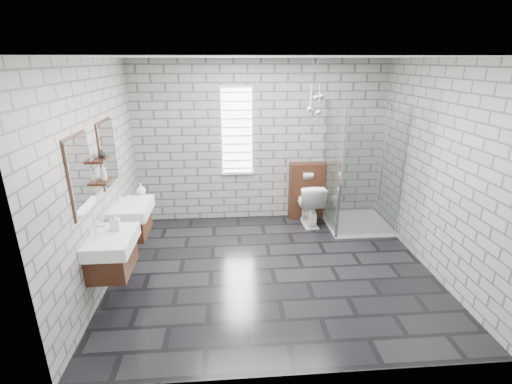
{
  "coord_description": "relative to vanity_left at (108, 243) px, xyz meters",
  "views": [
    {
      "loc": [
        -0.56,
        -4.34,
        2.68
      ],
      "look_at": [
        -0.19,
        0.35,
        0.99
      ],
      "focal_mm": 26.0,
      "sensor_mm": 36.0,
      "label": 1
    }
  ],
  "objects": [
    {
      "name": "floor",
      "position": [
        1.91,
        0.55,
        -0.77
      ],
      "size": [
        4.2,
        3.6,
        0.02
      ],
      "primitive_type": "cube",
      "color": "black",
      "rests_on": "ground"
    },
    {
      "name": "ceiling",
      "position": [
        1.91,
        0.55,
        1.95
      ],
      "size": [
        4.2,
        3.6,
        0.02
      ],
      "primitive_type": "cube",
      "color": "white",
      "rests_on": "wall_back"
    },
    {
      "name": "wall_back",
      "position": [
        1.91,
        2.36,
        0.59
      ],
      "size": [
        4.2,
        0.02,
        2.7
      ],
      "primitive_type": "cube",
      "color": "gray",
      "rests_on": "floor"
    },
    {
      "name": "wall_front",
      "position": [
        1.91,
        -1.26,
        0.59
      ],
      "size": [
        4.2,
        0.02,
        2.7
      ],
      "primitive_type": "cube",
      "color": "gray",
      "rests_on": "floor"
    },
    {
      "name": "wall_left",
      "position": [
        -0.2,
        0.55,
        0.59
      ],
      "size": [
        0.02,
        3.6,
        2.7
      ],
      "primitive_type": "cube",
      "color": "gray",
      "rests_on": "floor"
    },
    {
      "name": "wall_right",
      "position": [
        4.02,
        0.55,
        0.59
      ],
      "size": [
        0.02,
        3.6,
        2.7
      ],
      "primitive_type": "cube",
      "color": "gray",
      "rests_on": "floor"
    },
    {
      "name": "vanity_left",
      "position": [
        0.0,
        0.0,
        0.0
      ],
      "size": [
        0.47,
        0.7,
        1.57
      ],
      "color": "#3E2013",
      "rests_on": "wall_left"
    },
    {
      "name": "vanity_right",
      "position": [
        0.0,
        0.95,
        0.0
      ],
      "size": [
        0.47,
        0.7,
        1.57
      ],
      "color": "#3E2013",
      "rests_on": "wall_left"
    },
    {
      "name": "shelf_lower",
      "position": [
        -0.12,
        0.5,
        0.56
      ],
      "size": [
        0.14,
        0.3,
        0.03
      ],
      "primitive_type": "cube",
      "color": "#3E2013",
      "rests_on": "wall_left"
    },
    {
      "name": "shelf_upper",
      "position": [
        -0.12,
        0.5,
        0.82
      ],
      "size": [
        0.14,
        0.3,
        0.03
      ],
      "primitive_type": "cube",
      "color": "#3E2013",
      "rests_on": "wall_left"
    },
    {
      "name": "window",
      "position": [
        1.51,
        2.33,
        0.79
      ],
      "size": [
        0.56,
        0.05,
        1.48
      ],
      "color": "white",
      "rests_on": "wall_back"
    },
    {
      "name": "cistern_panel",
      "position": [
        2.71,
        2.25,
        -0.26
      ],
      "size": [
        0.6,
        0.2,
        1.0
      ],
      "primitive_type": "cube",
      "color": "#3E2013",
      "rests_on": "floor"
    },
    {
      "name": "flush_plate",
      "position": [
        2.71,
        2.15,
        0.04
      ],
      "size": [
        0.18,
        0.01,
        0.12
      ],
      "primitive_type": "cube",
      "color": "silver",
      "rests_on": "cistern_panel"
    },
    {
      "name": "shower_enclosure",
      "position": [
        3.41,
        1.74,
        -0.25
      ],
      "size": [
        1.0,
        1.0,
        2.03
      ],
      "color": "white",
      "rests_on": "floor"
    },
    {
      "name": "pendant_cluster",
      "position": [
        2.71,
        1.93,
        1.27
      ],
      "size": [
        0.29,
        0.26,
        0.84
      ],
      "color": "silver",
      "rests_on": "ceiling"
    },
    {
      "name": "toilet",
      "position": [
        2.71,
        2.0,
        -0.39
      ],
      "size": [
        0.43,
        0.73,
        0.73
      ],
      "primitive_type": "imported",
      "rotation": [
        0.0,
        0.0,
        3.18
      ],
      "color": "white",
      "rests_on": "floor"
    },
    {
      "name": "soap_bottle_a",
      "position": [
        0.06,
        0.13,
        0.2
      ],
      "size": [
        0.1,
        0.1,
        0.21
      ],
      "primitive_type": "imported",
      "rotation": [
        0.0,
        0.0,
        0.07
      ],
      "color": "#B2B2B2",
      "rests_on": "vanity_left"
    },
    {
      "name": "soap_bottle_b",
      "position": [
        0.1,
        1.3,
        0.18
      ],
      "size": [
        0.14,
        0.14,
        0.16
      ],
      "primitive_type": "imported",
      "rotation": [
        0.0,
        0.0,
        -0.08
      ],
      "color": "#B2B2B2",
      "rests_on": "vanity_right"
    },
    {
      "name": "soap_bottle_c",
      "position": [
        -0.11,
        0.49,
        0.68
      ],
      "size": [
        0.1,
        0.1,
        0.2
      ],
      "primitive_type": "imported",
      "rotation": [
        0.0,
        0.0,
        -0.35
      ],
      "color": "#B2B2B2",
      "rests_on": "shelf_lower"
    },
    {
      "name": "vase",
      "position": [
        -0.11,
        0.54,
        0.89
      ],
      "size": [
        0.1,
        0.1,
        0.1
      ],
      "primitive_type": "imported",
      "rotation": [
        0.0,
        0.0,
        -0.04
      ],
      "color": "#B2B2B2",
      "rests_on": "shelf_upper"
    }
  ]
}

